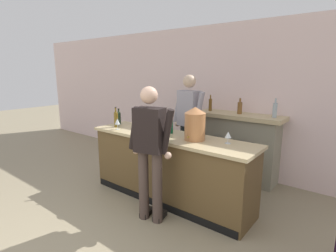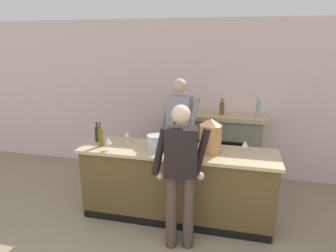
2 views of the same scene
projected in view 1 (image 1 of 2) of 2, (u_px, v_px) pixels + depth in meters
wall_back_panel at (229, 100)px, 4.89m from camera, size 12.00×0.07×2.75m
bar_counter at (169, 167)px, 3.90m from camera, size 2.62×0.69×1.00m
fireplace_stone at (238, 146)px, 4.65m from camera, size 1.51×0.52×1.49m
person_customer at (150, 149)px, 3.25m from camera, size 0.65×0.36×1.74m
person_bartender at (189, 124)px, 4.37m from camera, size 0.65×0.35×1.85m
copper_dispenser at (195, 123)px, 3.50m from camera, size 0.28×0.32×0.45m
ice_bucket_steel at (152, 127)px, 3.90m from camera, size 0.23×0.23×0.20m
wine_bottle_cabernet_heavy at (170, 123)px, 3.89m from camera, size 0.08×0.08×0.35m
wine_bottle_chardonnay_pale at (119, 117)px, 4.55m from camera, size 0.07×0.07×0.28m
wine_bottle_merlot_tall at (116, 118)px, 4.32m from camera, size 0.07×0.07×0.33m
wine_glass_mid_counter at (228, 135)px, 3.34m from camera, size 0.08×0.08×0.16m
wine_glass_by_dispenser at (196, 128)px, 3.74m from camera, size 0.07×0.07×0.16m
wine_glass_front_left at (117, 122)px, 4.14m from camera, size 0.08×0.08×0.18m
wine_glass_near_bucket at (138, 120)px, 4.33m from camera, size 0.08×0.08×0.16m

